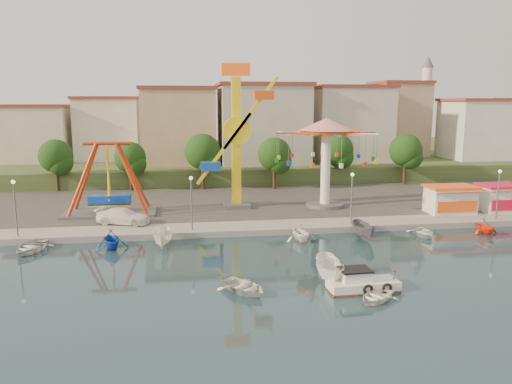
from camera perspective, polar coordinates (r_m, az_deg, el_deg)
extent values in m
plane|color=#152C3A|center=(37.65, 5.54, -9.77)|extent=(200.00, 200.00, 0.00)
cube|color=#9E998E|center=(97.51, -3.14, 2.91)|extent=(200.00, 100.00, 0.60)
cube|color=#4C4944|center=(66.03, -0.63, -0.39)|extent=(90.00, 28.00, 0.01)
cube|color=#384C26|center=(102.31, -3.40, 3.94)|extent=(200.00, 60.00, 3.00)
cube|color=#59595E|center=(57.62, -16.30, -2.26)|extent=(10.00, 5.00, 0.30)
cube|color=#1444B3|center=(57.33, -16.37, -0.84)|extent=(4.50, 1.40, 1.00)
cylinder|color=#BA2F0E|center=(56.50, -16.69, 5.34)|extent=(5.00, 0.40, 0.40)
cube|color=#59595E|center=(58.76, -2.23, -1.50)|extent=(3.00, 3.00, 0.50)
cube|color=yellow|center=(57.71, -2.28, 5.56)|extent=(1.00, 1.00, 15.00)
cube|color=#D7450B|center=(57.61, -2.34, 13.81)|extent=(3.20, 0.50, 1.40)
cylinder|color=yellow|center=(56.81, -2.20, 7.00)|extent=(3.20, 0.50, 3.20)
cube|color=yellow|center=(56.71, -0.65, 9.01)|extent=(6.36, 0.35, 8.15)
cube|color=#DB4C13|center=(56.92, 0.89, 11.01)|extent=(2.20, 1.20, 1.00)
cylinder|color=#59595E|center=(59.67, 7.84, -1.46)|extent=(4.40, 4.40, 0.40)
cylinder|color=white|center=(58.94, 7.95, 2.64)|extent=(1.10, 1.10, 9.00)
cylinder|color=#BA2F0E|center=(58.53, 8.05, 6.81)|extent=(6.00, 6.00, 0.50)
cone|color=red|center=(58.48, 8.07, 7.69)|extent=(6.40, 6.40, 1.40)
cube|color=white|center=(59.64, 21.30, -0.91)|extent=(5.00, 3.00, 2.80)
cube|color=#FE5716|center=(59.37, 21.39, 0.56)|extent=(5.40, 3.40, 0.25)
cube|color=red|center=(57.98, 22.19, -0.07)|extent=(5.00, 0.77, 0.43)
cube|color=white|center=(63.01, 26.35, -0.71)|extent=(5.00, 3.00, 2.80)
cube|color=red|center=(62.76, 26.47, 0.68)|extent=(5.40, 3.40, 0.25)
cylinder|color=#59595E|center=(50.71, -25.77, -1.86)|extent=(0.14, 0.14, 5.00)
cylinder|color=#59595E|center=(48.32, -7.38, -1.46)|extent=(0.14, 0.14, 5.00)
cylinder|color=#59595E|center=(51.08, 10.87, -0.91)|extent=(0.14, 0.14, 5.00)
cylinder|color=#59595E|center=(58.28, 25.91, -0.39)|extent=(0.14, 0.14, 5.00)
cylinder|color=#382314|center=(74.12, -21.75, 1.46)|extent=(0.44, 0.44, 3.60)
sphere|color=black|center=(73.75, -21.91, 3.83)|extent=(4.60, 4.60, 4.60)
cylinder|color=#382314|center=(71.72, -14.09, 1.53)|extent=(0.44, 0.44, 3.40)
sphere|color=black|center=(71.35, -14.20, 3.85)|extent=(4.35, 4.35, 4.35)
cylinder|color=#382314|center=(70.92, -6.07, 1.91)|extent=(0.44, 0.44, 3.92)
sphere|color=black|center=(70.50, -6.13, 4.62)|extent=(5.02, 5.02, 5.02)
cylinder|color=#382314|center=(70.60, 2.11, 1.81)|extent=(0.44, 0.44, 3.66)
sphere|color=black|center=(70.20, 2.13, 4.35)|extent=(4.68, 4.68, 4.68)
cylinder|color=#382314|center=(75.85, 9.16, 2.33)|extent=(0.44, 0.44, 3.80)
sphere|color=black|center=(75.47, 9.23, 4.79)|extent=(4.86, 4.86, 4.86)
cylinder|color=#382314|center=(77.77, 16.62, 2.22)|extent=(0.44, 0.44, 3.77)
sphere|color=black|center=(77.41, 16.74, 4.59)|extent=(4.83, 4.83, 4.83)
cube|color=beige|center=(84.19, -25.55, 6.65)|extent=(9.26, 9.53, 11.87)
cube|color=silver|center=(86.81, -16.78, 6.23)|extent=(12.33, 9.01, 8.63)
cube|color=tan|center=(86.37, -8.04, 7.41)|extent=(11.95, 9.28, 11.23)
cube|color=beige|center=(84.48, 1.45, 6.75)|extent=(12.59, 10.50, 9.20)
cube|color=beige|center=(90.98, 9.53, 6.88)|extent=(10.75, 9.23, 9.24)
cube|color=tan|center=(94.13, 17.70, 7.25)|extent=(12.77, 10.96, 11.21)
cube|color=silver|center=(98.48, 24.34, 7.28)|extent=(8.23, 8.98, 12.36)
cylinder|color=silver|center=(98.94, 18.76, 8.71)|extent=(1.80, 1.80, 16.00)
cylinder|color=#59595E|center=(98.97, 18.93, 11.60)|extent=(2.80, 2.80, 0.30)
cone|color=#59595E|center=(99.18, 19.07, 13.91)|extent=(2.20, 2.20, 2.00)
cube|color=white|center=(35.86, 12.12, -10.51)|extent=(4.93, 2.05, 0.87)
cube|color=#BA2F0E|center=(35.94, 12.11, -10.83)|extent=(4.93, 2.05, 0.16)
cube|color=white|center=(35.51, 11.22, -9.44)|extent=(2.00, 1.54, 0.87)
cube|color=black|center=(35.35, 11.25, -8.70)|extent=(2.20, 1.74, 0.12)
torus|color=black|center=(34.96, 12.69, -10.83)|extent=(0.75, 0.23, 0.74)
torus|color=black|center=(35.50, 14.75, -10.60)|extent=(0.75, 0.23, 0.74)
imported|color=white|center=(34.79, -1.37, -10.76)|extent=(4.40, 4.68, 0.79)
imported|color=white|center=(34.27, 13.53, -11.53)|extent=(3.78, 3.59, 0.64)
imported|color=white|center=(36.71, 8.46, -8.87)|extent=(2.31, 4.89, 1.82)
imported|color=white|center=(52.47, -14.92, -2.69)|extent=(5.87, 3.83, 1.58)
imported|color=silver|center=(47.77, -24.41, -5.75)|extent=(3.86, 4.74, 0.86)
imported|color=blue|center=(46.19, -16.22, -5.18)|extent=(3.69, 4.00, 1.76)
imported|color=white|center=(45.78, -10.54, -5.17)|extent=(1.78, 4.25, 1.61)
imported|color=white|center=(46.94, 5.12, -4.58)|extent=(3.37, 3.73, 1.72)
imported|color=slate|center=(48.72, 12.21, -4.29)|extent=(1.69, 4.20, 1.60)
imported|color=white|center=(51.23, 18.57, -4.38)|extent=(2.79, 3.73, 0.74)
imported|color=#F64115|center=(54.32, 24.68, -3.56)|extent=(2.86, 3.17, 1.48)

